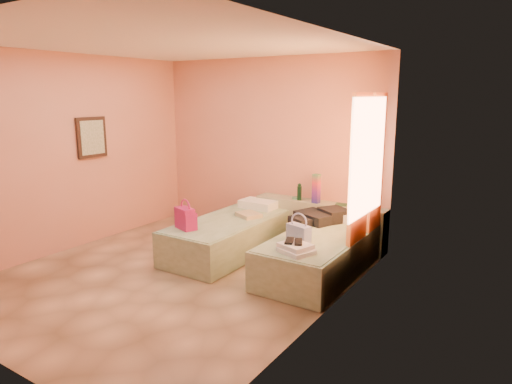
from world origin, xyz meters
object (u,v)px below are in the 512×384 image
(bed_right, at_px, (321,254))
(flower_vase, at_px, (363,201))
(bed_left, at_px, (228,236))
(towel_stack, at_px, (296,249))
(headboard_ledge, at_px, (319,223))
(water_bottle, at_px, (299,192))
(magenta_handbag, at_px, (186,218))
(blue_handbag, at_px, (299,233))
(green_book, at_px, (341,205))

(bed_right, height_order, flower_vase, flower_vase)
(bed_left, xyz_separation_m, flower_vase, (1.59, 1.03, 0.52))
(flower_vase, distance_m, towel_stack, 1.76)
(headboard_ledge, xyz_separation_m, water_bottle, (-0.31, -0.05, 0.45))
(headboard_ledge, xyz_separation_m, flower_vase, (0.70, -0.06, 0.44))
(magenta_handbag, bearing_deg, blue_handbag, 33.26)
(headboard_ledge, distance_m, magenta_handbag, 2.09)
(bed_left, bearing_deg, green_book, 40.07)
(green_book, relative_size, magenta_handbag, 0.54)
(headboard_ledge, distance_m, flower_vase, 0.83)
(towel_stack, bearing_deg, headboard_ledge, 107.51)
(blue_handbag, bearing_deg, magenta_handbag, -149.75)
(blue_handbag, bearing_deg, green_book, 107.22)
(headboard_ledge, bearing_deg, green_book, -3.49)
(bed_right, bearing_deg, bed_left, -178.70)
(water_bottle, bearing_deg, green_book, 2.51)
(blue_handbag, distance_m, towel_stack, 0.45)
(headboard_ledge, height_order, magenta_handbag, magenta_handbag)
(bed_left, bearing_deg, blue_handbag, -13.47)
(bed_left, xyz_separation_m, water_bottle, (0.58, 1.04, 0.52))
(magenta_handbag, bearing_deg, water_bottle, 84.75)
(blue_handbag, bearing_deg, towel_stack, -49.45)
(green_book, bearing_deg, headboard_ledge, 165.73)
(water_bottle, height_order, flower_vase, water_bottle)
(bed_right, bearing_deg, headboard_ledge, 116.29)
(bed_left, relative_size, blue_handbag, 6.58)
(bed_right, xyz_separation_m, green_book, (-0.16, 1.03, 0.41))
(headboard_ledge, height_order, flower_vase, flower_vase)
(magenta_handbag, height_order, towel_stack, magenta_handbag)
(towel_stack, bearing_deg, bed_left, 154.10)
(water_bottle, height_order, towel_stack, water_bottle)
(water_bottle, bearing_deg, headboard_ledge, 9.50)
(magenta_handbag, bearing_deg, green_book, 69.38)
(bed_right, xyz_separation_m, magenta_handbag, (-1.61, -0.70, 0.39))
(green_book, bearing_deg, towel_stack, -94.23)
(flower_vase, bearing_deg, water_bottle, 179.77)
(towel_stack, bearing_deg, green_book, 96.55)
(bed_right, bearing_deg, blue_handbag, -112.98)
(bed_right, height_order, green_book, green_book)
(green_book, height_order, flower_vase, flower_vase)
(bed_right, distance_m, magenta_handbag, 1.80)
(water_bottle, distance_m, flower_vase, 1.01)
(headboard_ledge, bearing_deg, water_bottle, -170.50)
(blue_handbag, xyz_separation_m, towel_stack, (0.18, -0.41, -0.05))
(green_book, xyz_separation_m, towel_stack, (0.20, -1.78, -0.11))
(magenta_handbag, relative_size, blue_handbag, 1.00)
(flower_vase, bearing_deg, towel_stack, -94.31)
(bed_left, height_order, flower_vase, flower_vase)
(water_bottle, bearing_deg, bed_right, -50.13)
(headboard_ledge, bearing_deg, bed_right, -63.43)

